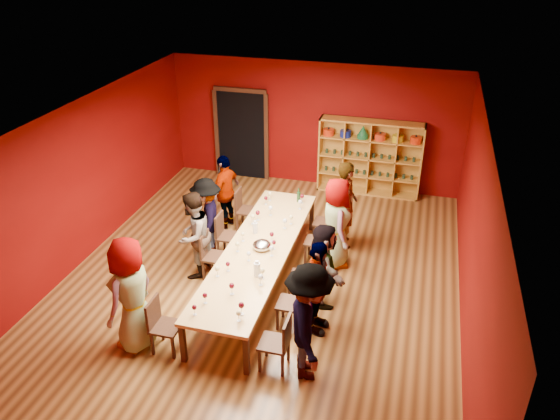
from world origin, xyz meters
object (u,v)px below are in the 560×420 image
object	(u,v)px
chair_person_right_2	(306,274)
person_right_4	(346,204)
chair_person_left_4	(243,207)
tasting_table	(258,251)
person_right_2	(324,265)
chair_person_left_3	(225,233)
person_left_4	(226,192)
person_right_1	(317,288)
person_left_0	(131,294)
person_right_0	(309,323)
chair_person_left_2	(211,253)
person_right_3	(336,223)
chair_person_left_0	(161,323)
wine_bottle	(299,197)
spittoon_bowl	(262,245)
chair_person_right_4	(328,220)
chair_person_right_0	(280,341)
chair_person_right_1	(296,301)
person_left_2	(193,235)
chair_person_right_3	(321,239)
shelving_unit	(370,154)
person_left_3	(207,217)

from	to	relation	value
chair_person_right_2	person_right_4	bearing A→B (deg)	80.25
chair_person_left_4	tasting_table	bearing A→B (deg)	-63.82
person_right_2	person_right_4	distance (m)	1.99
chair_person_left_3	chair_person_left_4	size ratio (longest dim) A/B	1.00
person_left_4	person_right_1	world-z (taller)	person_left_4
person_left_0	person_right_0	world-z (taller)	person_left_0
chair_person_left_3	person_right_1	xyz separation A→B (m)	(2.15, -1.70, 0.31)
chair_person_left_2	person_right_3	world-z (taller)	person_right_3
tasting_table	person_right_0	distance (m)	2.34
chair_person_left_0	wine_bottle	xyz separation A→B (m)	(1.17, 3.93, 0.37)
person_left_4	spittoon_bowl	size ratio (longest dim) A/B	4.93
person_right_3	chair_person_right_4	bearing A→B (deg)	-2.50
person_left_0	person_right_1	xyz separation A→B (m)	(2.58, 1.04, -0.12)
chair_person_right_0	person_right_1	world-z (taller)	person_right_1
chair_person_left_2	chair_person_left_4	size ratio (longest dim) A/B	1.00
person_left_0	chair_person_right_0	distance (m)	2.29
person_left_4	chair_person_right_4	size ratio (longest dim) A/B	1.82
chair_person_right_1	chair_person_left_0	bearing A→B (deg)	-150.23
chair_person_right_0	wine_bottle	xyz separation A→B (m)	(-0.65, 3.84, 0.37)
chair_person_left_2	person_right_0	distance (m)	2.97
person_left_0	person_left_2	world-z (taller)	person_left_0
tasting_table	person_left_2	distance (m)	1.23
person_left_4	chair_person_right_1	bearing A→B (deg)	49.29
chair_person_left_2	chair_person_left_4	bearing A→B (deg)	90.00
person_left_0	spittoon_bowl	bearing A→B (deg)	154.07
person_right_4	spittoon_bowl	world-z (taller)	person_right_4
chair_person_right_3	shelving_unit	bearing A→B (deg)	81.62
person_right_1	person_right_4	distance (m)	2.74
shelving_unit	chair_person_right_4	xyz separation A→B (m)	(-0.49, -2.54, -0.49)
person_left_2	chair_person_left_4	xyz separation A→B (m)	(0.31, 1.85, -0.33)
person_right_0	spittoon_bowl	world-z (taller)	person_right_0
person_left_4	chair_person_right_4	bearing A→B (deg)	99.32
person_left_2	chair_person_right_2	world-z (taller)	person_left_2
spittoon_bowl	chair_person_right_1	bearing A→B (deg)	-48.54
shelving_unit	chair_person_left_3	distance (m)	4.28
chair_person_right_4	spittoon_bowl	bearing A→B (deg)	-115.24
person_left_3	person_right_4	distance (m)	2.72
tasting_table	chair_person_left_4	size ratio (longest dim) A/B	5.06
shelving_unit	person_right_4	world-z (taller)	shelving_unit
chair_person_left_2	tasting_table	bearing A→B (deg)	-0.09
chair_person_right_2	chair_person_right_3	bearing A→B (deg)	90.00
person_right_0	chair_person_right_4	distance (m)	3.74
chair_person_right_3	person_right_3	size ratio (longest dim) A/B	0.50
chair_person_left_4	chair_person_right_1	size ratio (longest dim) A/B	1.00
person_left_0	chair_person_left_2	distance (m)	2.09
person_left_0	chair_person_left_2	bearing A→B (deg)	177.18
tasting_table	chair_person_right_0	xyz separation A→B (m)	(0.91, -1.91, -0.20)
chair_person_left_0	person_left_3	distance (m)	2.78
tasting_table	chair_person_left_3	distance (m)	1.19
chair_person_right_1	person_left_4	bearing A→B (deg)	128.10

